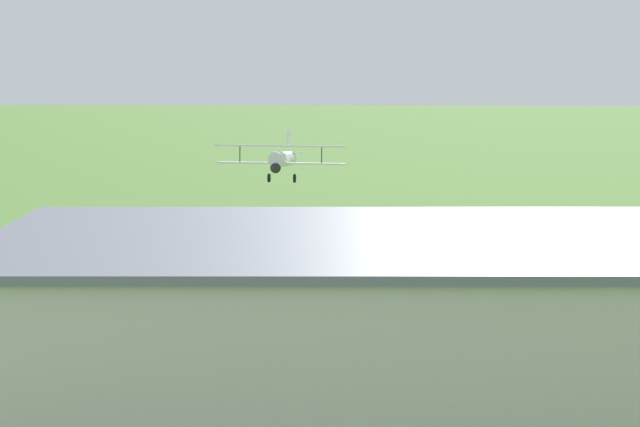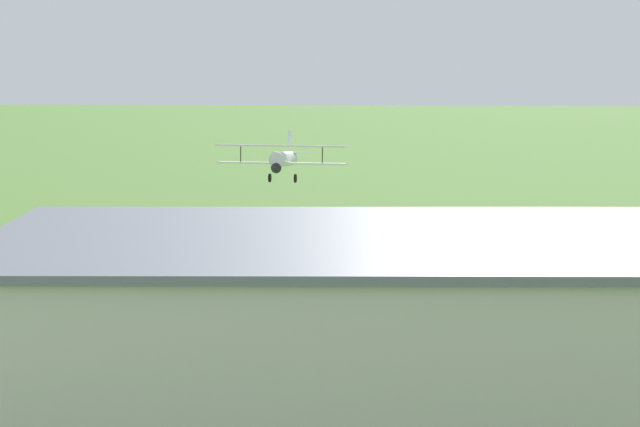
{
  "view_description": "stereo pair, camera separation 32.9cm",
  "coord_description": "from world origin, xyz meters",
  "px_view_note": "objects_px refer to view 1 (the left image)",
  "views": [
    {
      "loc": [
        -2.42,
        80.75,
        14.4
      ],
      "look_at": [
        -0.1,
        16.93,
        4.31
      ],
      "focal_mm": 57.52,
      "sensor_mm": 36.0,
      "label": 1
    },
    {
      "loc": [
        -2.75,
        80.73,
        14.4
      ],
      "look_at": [
        -0.1,
        16.93,
        4.31
      ],
      "focal_mm": 57.52,
      "sensor_mm": 36.0,
      "label": 2
    }
  ],
  "objects_px": {
    "biplane": "(282,158)",
    "person_at_fence_line": "(256,284)",
    "hangar": "(413,318)",
    "car_yellow": "(42,304)",
    "person_crossing_taxiway": "(89,293)"
  },
  "relations": [
    {
      "from": "biplane",
      "to": "car_yellow",
      "type": "xyz_separation_m",
      "value": [
        11.58,
        20.88,
        -5.88
      ]
    },
    {
      "from": "hangar",
      "to": "car_yellow",
      "type": "relative_size",
      "value": 7.46
    },
    {
      "from": "car_yellow",
      "to": "hangar",
      "type": "bearing_deg",
      "value": 147.92
    },
    {
      "from": "hangar",
      "to": "biplane",
      "type": "bearing_deg",
      "value": -76.64
    },
    {
      "from": "biplane",
      "to": "person_crossing_taxiway",
      "type": "xyz_separation_m",
      "value": [
        9.78,
        17.81,
        -5.94
      ]
    },
    {
      "from": "hangar",
      "to": "car_yellow",
      "type": "distance_m",
      "value": 23.08
    },
    {
      "from": "biplane",
      "to": "person_at_fence_line",
      "type": "bearing_deg",
      "value": 88.48
    },
    {
      "from": "hangar",
      "to": "person_crossing_taxiway",
      "type": "xyz_separation_m",
      "value": [
        17.63,
        -15.26,
        -2.7
      ]
    },
    {
      "from": "biplane",
      "to": "person_crossing_taxiway",
      "type": "distance_m",
      "value": 21.17
    },
    {
      "from": "person_at_fence_line",
      "to": "person_crossing_taxiway",
      "type": "xyz_separation_m",
      "value": [
        9.36,
        2.02,
        -0.09
      ]
    },
    {
      "from": "person_at_fence_line",
      "to": "car_yellow",
      "type": "bearing_deg",
      "value": 24.55
    },
    {
      "from": "hangar",
      "to": "person_at_fence_line",
      "type": "xyz_separation_m",
      "value": [
        8.27,
        -17.28,
        -2.61
      ]
    },
    {
      "from": "biplane",
      "to": "person_crossing_taxiway",
      "type": "bearing_deg",
      "value": 61.22
    },
    {
      "from": "person_crossing_taxiway",
      "to": "biplane",
      "type": "bearing_deg",
      "value": -118.78
    },
    {
      "from": "car_yellow",
      "to": "biplane",
      "type": "bearing_deg",
      "value": -119.01
    }
  ]
}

